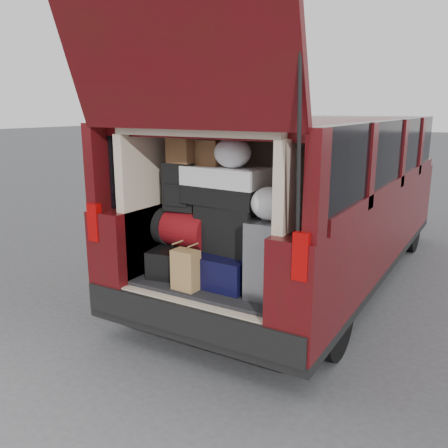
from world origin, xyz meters
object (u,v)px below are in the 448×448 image
at_px(black_soft_case, 231,228).
at_px(twotone_duffel, 225,186).
at_px(navy_hardshell, 230,267).
at_px(black_hardshell, 183,259).
at_px(kraft_bag, 186,270).
at_px(backpack, 182,187).
at_px(red_duffel, 186,229).
at_px(silver_roller, 269,258).

height_order(black_soft_case, twotone_duffel, twotone_duffel).
distance_m(navy_hardshell, twotone_duffel, 0.64).
bearing_deg(black_hardshell, kraft_bag, -61.57).
xyz_separation_m(backpack, twotone_duffel, (0.39, 0.04, 0.03)).
distance_m(kraft_bag, twotone_duffel, 0.71).
distance_m(black_soft_case, twotone_duffel, 0.34).
xyz_separation_m(red_duffel, black_soft_case, (0.41, 0.02, 0.05)).
relative_size(navy_hardshell, backpack, 1.43).
distance_m(black_hardshell, black_soft_case, 0.55).
relative_size(navy_hardshell, red_duffel, 1.19).
distance_m(navy_hardshell, backpack, 0.75).
bearing_deg(kraft_bag, backpack, 131.40).
xyz_separation_m(black_hardshell, silver_roller, (0.83, -0.09, 0.17)).
xyz_separation_m(silver_roller, red_duffel, (-0.80, 0.10, 0.09)).
distance_m(kraft_bag, black_soft_case, 0.48).
bearing_deg(black_hardshell, silver_roller, -16.48).
height_order(red_duffel, black_soft_case, black_soft_case).
relative_size(black_hardshell, navy_hardshell, 1.00).
distance_m(silver_roller, kraft_bag, 0.64).
distance_m(navy_hardshell, black_soft_case, 0.31).
height_order(kraft_bag, black_soft_case, black_soft_case).
bearing_deg(red_duffel, backpack, -171.97).
relative_size(kraft_bag, red_duffel, 0.66).
xyz_separation_m(black_hardshell, kraft_bag, (0.25, -0.31, 0.04)).
distance_m(black_hardshell, red_duffel, 0.27).
bearing_deg(kraft_bag, red_duffel, 127.45).
distance_m(backpack, twotone_duffel, 0.39).
bearing_deg(silver_roller, backpack, 171.48).
relative_size(silver_roller, twotone_duffel, 0.87).
bearing_deg(silver_roller, navy_hardshell, 164.17).
xyz_separation_m(kraft_bag, twotone_duffel, (0.14, 0.36, 0.60)).
bearing_deg(black_soft_case, navy_hardshell, -66.14).
bearing_deg(red_duffel, navy_hardshell, 4.76).
bearing_deg(black_soft_case, red_duffel, -170.43).
relative_size(backpack, twotone_duffel, 0.60).
distance_m(black_soft_case, backpack, 0.54).
height_order(kraft_bag, red_duffel, red_duffel).
bearing_deg(red_duffel, black_hardshell, -159.30).
height_order(black_hardshell, twotone_duffel, twotone_duffel).
bearing_deg(backpack, navy_hardshell, -6.48).
height_order(black_hardshell, silver_roller, silver_roller).
height_order(black_hardshell, black_soft_case, black_soft_case).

